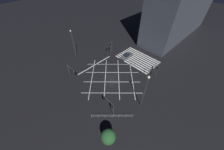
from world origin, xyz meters
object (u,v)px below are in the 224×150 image
at_px(traffic_light_ne_main, 71,70).
at_px(street_tree_near, 108,137).
at_px(traffic_light_sw_cross, 153,69).
at_px(street_lamp_west, 73,41).
at_px(street_lamp_east, 146,87).
at_px(traffic_light_se_main, 111,46).
at_px(traffic_light_nw_cross, 112,107).
at_px(traffic_light_sw_main, 157,69).
at_px(traffic_light_nw_main, 108,103).
at_px(traffic_light_se_cross, 109,46).
at_px(waiting_car, 127,56).

distance_m(traffic_light_ne_main, street_tree_near, 18.85).
bearing_deg(traffic_light_sw_cross, street_lamp_west, -68.00).
relative_size(traffic_light_ne_main, street_lamp_east, 0.44).
relative_size(traffic_light_se_main, street_lamp_west, 0.46).
bearing_deg(traffic_light_nw_cross, street_lamp_west, 75.25).
bearing_deg(traffic_light_nw_cross, traffic_light_ne_main, 90.84).
bearing_deg(traffic_light_sw_main, traffic_light_nw_main, 85.69).
bearing_deg(traffic_light_se_cross, traffic_light_se_main, 121.56).
xyz_separation_m(traffic_light_nw_main, traffic_light_sw_cross, (-0.63, -15.12, 0.07)).
relative_size(traffic_light_se_main, traffic_light_se_cross, 1.03).
distance_m(street_lamp_east, waiting_car, 18.76).
bearing_deg(street_tree_near, traffic_light_se_main, -44.98).
distance_m(traffic_light_nw_main, traffic_light_ne_main, 13.73).
relative_size(traffic_light_nw_main, traffic_light_sw_cross, 0.96).
height_order(traffic_light_sw_cross, traffic_light_sw_main, traffic_light_sw_cross).
height_order(traffic_light_ne_main, street_lamp_west, street_lamp_west).
distance_m(traffic_light_nw_cross, traffic_light_se_main, 21.92).
bearing_deg(street_lamp_west, traffic_light_se_main, -124.94).
distance_m(traffic_light_sw_main, street_tree_near, 20.86).
bearing_deg(traffic_light_sw_main, street_lamp_west, 23.87).
xyz_separation_m(traffic_light_nw_cross, traffic_light_sw_main, (-0.43, -15.95, 0.35)).
distance_m(traffic_light_se_main, street_lamp_east, 21.32).
xyz_separation_m(traffic_light_nw_cross, traffic_light_ne_main, (14.52, 0.21, 0.57)).
bearing_deg(waiting_car, traffic_light_se_cross, -67.10).
relative_size(traffic_light_sw_main, street_lamp_west, 0.43).
bearing_deg(street_lamp_west, traffic_light_nw_cross, 165.25).
distance_m(traffic_light_sw_cross, waiting_car, 11.20).
distance_m(traffic_light_sw_main, waiting_car, 11.48).
distance_m(traffic_light_nw_cross, traffic_light_sw_cross, 14.86).
bearing_deg(traffic_light_ne_main, street_tree_near, -13.51).
bearing_deg(street_tree_near, traffic_light_ne_main, -13.51).
distance_m(traffic_light_sw_cross, street_tree_near, 19.85).
bearing_deg(traffic_light_se_cross, traffic_light_sw_main, 93.70).
relative_size(traffic_light_se_main, street_lamp_east, 0.46).
distance_m(traffic_light_ne_main, street_lamp_east, 18.88).
height_order(traffic_light_se_cross, street_tree_near, street_tree_near).
bearing_deg(waiting_car, traffic_light_ne_main, -12.17).
bearing_deg(traffic_light_sw_cross, traffic_light_ne_main, -43.65).
height_order(street_lamp_east, street_tree_near, street_lamp_east).
xyz_separation_m(traffic_light_se_main, traffic_light_sw_main, (-16.33, -0.88, -0.20)).
relative_size(street_lamp_east, street_tree_near, 1.84).
relative_size(traffic_light_se_cross, waiting_car, 0.90).
distance_m(traffic_light_sw_cross, traffic_light_sw_main, 1.38).
height_order(traffic_light_se_cross, street_lamp_west, street_lamp_west).
xyz_separation_m(traffic_light_nw_cross, street_lamp_east, (-3.02, -5.88, 3.99)).
distance_m(traffic_light_nw_cross, waiting_car, 20.36).
distance_m(traffic_light_nw_cross, street_lamp_west, 23.34).
xyz_separation_m(traffic_light_sw_cross, traffic_light_sw_main, (-0.60, -1.12, -0.54)).
bearing_deg(traffic_light_nw_main, traffic_light_sw_main, -94.31).
relative_size(traffic_light_se_cross, street_tree_near, 0.81).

